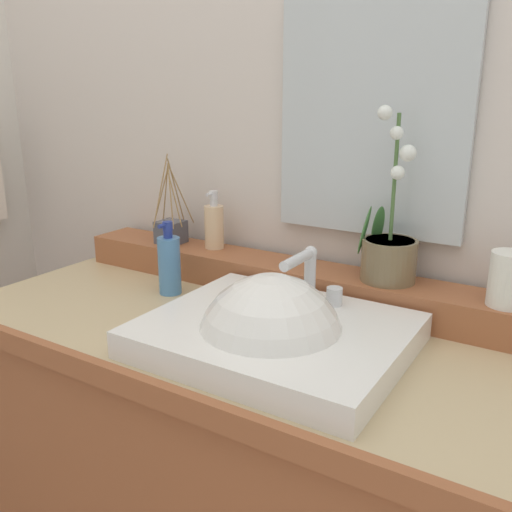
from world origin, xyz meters
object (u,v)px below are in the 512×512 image
object	(u,v)px
sink_basin	(272,342)
soap_bar	(248,287)
potted_plant	(389,249)
reed_diffuser	(171,230)
lotion_bottle	(169,264)
tumbler_cup	(509,279)
soap_dispenser	(214,225)

from	to	relation	value
sink_basin	soap_bar	xyz separation A→B (m)	(-0.13, 0.12, 0.05)
potted_plant	reed_diffuser	size ratio (longest dim) A/B	1.54
soap_bar	lotion_bottle	world-z (taller)	lotion_bottle
sink_basin	soap_bar	size ratio (longest dim) A/B	6.68
sink_basin	potted_plant	world-z (taller)	potted_plant
sink_basin	potted_plant	xyz separation A→B (m)	(0.11, 0.29, 0.13)
tumbler_cup	reed_diffuser	bearing A→B (deg)	178.94
soap_dispenser	reed_diffuser	distance (m)	0.13
lotion_bottle	sink_basin	bearing A→B (deg)	-20.69
soap_bar	potted_plant	world-z (taller)	potted_plant
soap_bar	reed_diffuser	size ratio (longest dim) A/B	0.30
sink_basin	reed_diffuser	size ratio (longest dim) A/B	1.99
tumbler_cup	reed_diffuser	size ratio (longest dim) A/B	0.44
reed_diffuser	sink_basin	bearing A→B (deg)	-30.47
tumbler_cup	lotion_bottle	world-z (taller)	tumbler_cup
soap_bar	potted_plant	bearing A→B (deg)	34.61
sink_basin	potted_plant	distance (m)	0.33
sink_basin	lotion_bottle	size ratio (longest dim) A/B	2.69
soap_dispenser	lotion_bottle	bearing A→B (deg)	-94.27
soap_dispenser	tumbler_cup	xyz separation A→B (m)	(0.70, -0.04, -0.01)
reed_diffuser	soap_bar	bearing A→B (deg)	-24.81
potted_plant	soap_dispenser	xyz separation A→B (m)	(-0.46, 0.01, -0.01)
sink_basin	lotion_bottle	world-z (taller)	lotion_bottle
reed_diffuser	soap_dispenser	bearing A→B (deg)	9.10
soap_dispenser	reed_diffuser	xyz separation A→B (m)	(-0.13, -0.02, -0.03)
soap_bar	reed_diffuser	distance (m)	0.38
tumbler_cup	lotion_bottle	distance (m)	0.72
potted_plant	tumbler_cup	distance (m)	0.24
potted_plant	tumbler_cup	bearing A→B (deg)	-5.59
soap_bar	tumbler_cup	bearing A→B (deg)	16.74
potted_plant	lotion_bottle	distance (m)	0.50
reed_diffuser	tumbler_cup	bearing A→B (deg)	-1.06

